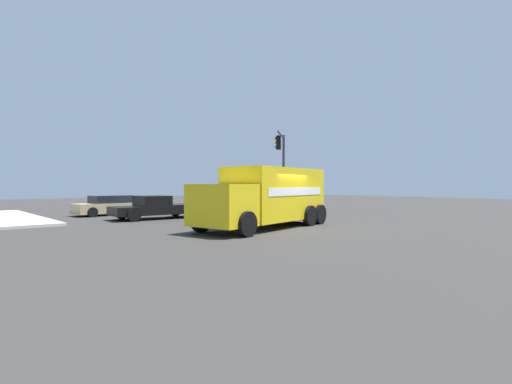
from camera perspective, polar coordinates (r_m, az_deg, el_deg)
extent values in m
plane|color=#33302D|center=(18.21, 3.92, -5.29)|extent=(100.00, 100.00, 0.00)
cube|color=yellow|center=(18.50, 2.93, -0.27)|extent=(3.51, 5.98, 2.47)
cube|color=yellow|center=(15.42, -5.12, -1.97)|extent=(2.74, 2.36, 1.70)
cube|color=black|center=(14.78, -7.33, -0.79)|extent=(1.99, 0.50, 0.88)
cube|color=#B2B2B7|center=(20.88, 7.04, -3.95)|extent=(2.30, 0.67, 0.21)
cube|color=white|center=(17.86, 6.17, 0.07)|extent=(0.99, 4.61, 0.36)
cube|color=white|center=(19.20, -0.08, 0.15)|extent=(0.99, 4.61, 0.36)
cylinder|color=black|center=(14.72, -1.37, -4.84)|extent=(0.48, 1.04, 1.00)
cylinder|color=black|center=(16.36, -8.26, -4.26)|extent=(0.48, 1.04, 1.00)
cylinder|color=black|center=(18.95, 8.08, -3.53)|extent=(0.48, 1.04, 1.00)
cylinder|color=black|center=(20.24, 1.89, -3.23)|extent=(0.48, 1.04, 1.00)
cylinder|color=black|center=(19.88, 9.52, -3.32)|extent=(0.48, 1.04, 1.00)
cylinder|color=black|center=(21.11, 3.51, -3.05)|extent=(0.48, 1.04, 1.00)
cylinder|color=#38383D|center=(29.75, 4.17, 2.87)|extent=(0.20, 0.20, 5.91)
cylinder|color=#38383D|center=(28.06, 3.78, 8.52)|extent=(2.50, 3.09, 0.12)
cylinder|color=#38383D|center=(26.48, 3.41, 8.70)|extent=(0.03, 0.03, 0.25)
cube|color=black|center=(26.41, 3.41, 7.41)|extent=(0.42, 0.42, 0.95)
sphere|color=red|center=(26.47, 3.02, 8.08)|extent=(0.20, 0.20, 0.20)
sphere|color=#EFA314|center=(26.43, 3.02, 7.41)|extent=(0.20, 0.20, 0.20)
sphere|color=#19CC4C|center=(26.40, 3.02, 6.74)|extent=(0.20, 0.20, 0.20)
cube|color=black|center=(22.73, -19.02, -2.74)|extent=(2.04, 1.62, 0.50)
cube|color=black|center=(23.28, -15.29, -1.89)|extent=(2.05, 1.82, 1.10)
cube|color=black|center=(23.27, -15.30, -1.18)|extent=(1.88, 1.54, 0.48)
cube|color=black|center=(24.07, -11.22, -2.43)|extent=(2.07, 2.12, 0.55)
cylinder|color=black|center=(21.84, -17.83, -3.28)|extent=(0.29, 0.77, 0.76)
cylinder|color=black|center=(23.73, -19.50, -2.95)|extent=(0.29, 0.77, 0.76)
cylinder|color=black|center=(23.24, -9.84, -2.99)|extent=(0.29, 0.77, 0.76)
cylinder|color=black|center=(25.03, -12.01, -2.70)|extent=(0.29, 0.77, 0.76)
cube|color=tan|center=(27.23, -21.28, -2.23)|extent=(2.10, 4.42, 0.65)
cube|color=black|center=(27.26, -21.00, -1.01)|extent=(1.75, 2.52, 0.50)
cylinder|color=black|center=(25.84, -23.31, -2.81)|extent=(0.24, 0.63, 0.62)
cylinder|color=black|center=(27.54, -24.77, -2.58)|extent=(0.24, 0.63, 0.62)
cylinder|color=black|center=(27.04, -17.73, -2.60)|extent=(0.24, 0.63, 0.62)
cylinder|color=black|center=(28.67, -19.46, -2.41)|extent=(0.24, 0.63, 0.62)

